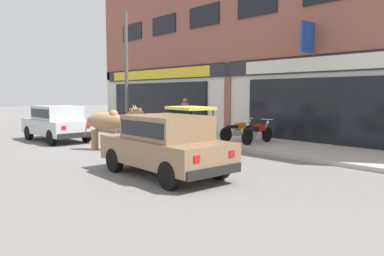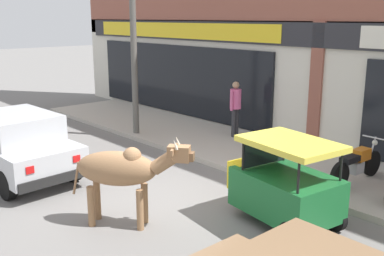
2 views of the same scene
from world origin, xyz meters
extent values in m
plane|color=slate|center=(0.00, 0.00, 0.00)|extent=(90.00, 90.00, 0.00)
cube|color=#B7AFA3|center=(0.00, 3.75, 0.06)|extent=(19.00, 3.10, 0.13)
cube|color=#8E5142|center=(0.00, 5.58, 6.18)|extent=(23.00, 0.55, 6.66)
cube|color=silver|center=(0.00, 5.58, 1.70)|extent=(23.00, 0.55, 3.40)
cube|color=#28282D|center=(0.00, 5.26, 3.05)|extent=(22.08, 0.08, 0.64)
cube|color=black|center=(-5.75, 5.25, 1.35)|extent=(8.74, 0.10, 2.40)
cube|color=yellow|center=(-5.75, 5.23, 3.05)|extent=(9.20, 0.05, 0.52)
cube|color=#8E5142|center=(0.00, 5.28, 1.70)|extent=(0.36, 0.12, 3.40)
cube|color=black|center=(5.75, 5.25, 1.35)|extent=(8.74, 0.10, 2.40)
cube|color=silver|center=(5.75, 5.23, 3.05)|extent=(9.20, 0.05, 0.52)
cube|color=black|center=(-8.15, 5.27, 5.71)|extent=(2.09, 0.06, 1.00)
cube|color=black|center=(-4.89, 5.27, 5.71)|extent=(2.09, 0.06, 1.00)
cube|color=black|center=(-1.63, 5.27, 5.71)|extent=(2.09, 0.06, 1.00)
cube|color=black|center=(1.63, 5.27, 5.71)|extent=(2.09, 0.06, 1.00)
cube|color=#1E479E|center=(4.34, 4.85, 4.00)|extent=(0.08, 0.80, 1.10)
ellipsoid|color=#936B47|center=(0.31, -1.13, 1.02)|extent=(1.42, 1.27, 0.60)
sphere|color=#936B47|center=(0.53, -0.96, 1.25)|extent=(0.32, 0.32, 0.32)
cylinder|color=#936B47|center=(0.56, -0.75, 0.36)|extent=(0.12, 0.12, 0.72)
cylinder|color=#936B47|center=(0.74, -0.98, 0.36)|extent=(0.12, 0.12, 0.72)
cylinder|color=#936B47|center=(-0.12, -1.29, 0.36)|extent=(0.12, 0.12, 0.72)
cylinder|color=#936B47|center=(0.06, -1.51, 0.36)|extent=(0.12, 0.12, 0.72)
cylinder|color=#936B47|center=(0.95, -0.63, 1.17)|extent=(0.51, 0.48, 0.43)
cube|color=#936B47|center=(1.16, -0.47, 1.34)|extent=(0.42, 0.40, 0.26)
cube|color=brown|center=(1.30, -0.35, 1.30)|extent=(0.21, 0.21, 0.14)
cone|color=beige|center=(1.06, -0.41, 1.52)|extent=(0.12, 0.11, 0.19)
cone|color=beige|center=(1.19, -0.57, 1.52)|extent=(0.12, 0.11, 0.19)
cube|color=#936B47|center=(1.00, -0.39, 1.40)|extent=(0.12, 0.13, 0.10)
cube|color=#936B47|center=(1.19, -0.64, 1.40)|extent=(0.12, 0.13, 0.10)
cylinder|color=#936B47|center=(-0.27, -1.59, 0.80)|extent=(0.15, 0.13, 0.60)
cylinder|color=black|center=(3.69, -2.71, 0.30)|extent=(0.60, 0.19, 0.60)
cylinder|color=black|center=(3.71, -1.27, 0.30)|extent=(0.60, 0.19, 0.60)
cylinder|color=black|center=(5.99, -2.74, 0.30)|extent=(0.60, 0.19, 0.60)
cylinder|color=black|center=(6.01, -1.30, 0.30)|extent=(0.60, 0.19, 0.60)
cube|color=#846647|center=(4.85, -2.01, 0.60)|extent=(3.52, 1.65, 0.60)
cube|color=#846647|center=(4.95, -2.01, 1.18)|extent=(1.92, 1.47, 0.56)
cube|color=black|center=(4.95, -2.01, 1.18)|extent=(1.77, 1.48, 0.35)
cube|color=black|center=(3.12, -1.99, 0.38)|extent=(0.14, 1.52, 0.20)
cube|color=black|center=(6.58, -2.03, 0.38)|extent=(0.14, 1.52, 0.20)
sphere|color=silver|center=(3.08, -2.47, 0.68)|extent=(0.14, 0.14, 0.14)
sphere|color=silver|center=(3.09, -1.51, 0.68)|extent=(0.14, 0.14, 0.14)
cube|color=red|center=(6.60, -2.53, 0.70)|extent=(0.03, 0.16, 0.14)
cube|color=red|center=(6.61, -1.54, 0.70)|extent=(0.03, 0.16, 0.14)
cylinder|color=black|center=(-4.40, -2.25, 0.30)|extent=(0.61, 0.21, 0.60)
cylinder|color=black|center=(-4.46, -0.81, 0.30)|extent=(0.61, 0.21, 0.60)
cylinder|color=black|center=(-2.10, -2.15, 0.30)|extent=(0.61, 0.21, 0.60)
cylinder|color=black|center=(-2.16, -0.71, 0.30)|extent=(0.61, 0.21, 0.60)
cube|color=#B2B5BA|center=(-3.28, -1.48, 0.60)|extent=(3.57, 1.75, 0.60)
cube|color=#B2B5BA|center=(-3.18, -1.48, 1.18)|extent=(1.96, 1.52, 0.56)
cube|color=black|center=(-3.18, -1.48, 1.18)|extent=(1.81, 1.53, 0.35)
cube|color=black|center=(-5.01, -1.55, 0.38)|extent=(0.19, 1.52, 0.20)
cube|color=black|center=(-1.55, -1.40, 0.38)|extent=(0.19, 1.52, 0.20)
sphere|color=silver|center=(-5.02, -2.04, 0.68)|extent=(0.14, 0.14, 0.14)
sphere|color=silver|center=(-5.06, -1.08, 0.68)|extent=(0.14, 0.14, 0.14)
cube|color=red|center=(-1.50, -1.90, 0.70)|extent=(0.04, 0.16, 0.14)
cube|color=red|center=(-1.55, -0.91, 0.70)|extent=(0.04, 0.16, 0.14)
cylinder|color=black|center=(1.35, 1.14, 0.22)|extent=(0.45, 0.18, 0.44)
cylinder|color=black|center=(2.81, 0.40, 0.22)|extent=(0.45, 0.18, 0.44)
cylinder|color=black|center=(2.96, 1.43, 0.22)|extent=(0.45, 0.18, 0.44)
cube|color=#19602D|center=(2.24, 1.01, 0.57)|extent=(1.86, 1.40, 0.70)
cube|color=yellow|center=(1.35, 1.14, 0.67)|extent=(0.48, 0.91, 0.52)
cylinder|color=black|center=(1.61, 0.61, 1.19)|extent=(0.04, 0.04, 0.55)
cylinder|color=black|center=(1.75, 1.58, 1.19)|extent=(0.04, 0.04, 0.55)
cylinder|color=black|center=(2.88, 0.42, 1.19)|extent=(0.04, 0.04, 0.55)
cylinder|color=black|center=(3.02, 1.40, 1.19)|extent=(0.04, 0.04, 0.55)
cube|color=#DBCC42|center=(2.29, 1.00, 1.47)|extent=(1.76, 1.32, 0.10)
cube|color=black|center=(1.68, 1.09, 1.19)|extent=(0.16, 0.92, 0.50)
cylinder|color=black|center=(2.23, 4.15, 0.41)|extent=(0.12, 0.56, 0.56)
cylinder|color=black|center=(2.18, 2.91, 0.41)|extent=(0.12, 0.56, 0.56)
cube|color=#B2B5BA|center=(2.20, 3.51, 0.45)|extent=(0.21, 0.33, 0.24)
cube|color=orange|center=(2.21, 3.67, 0.71)|extent=(0.26, 0.41, 0.24)
cube|color=black|center=(2.19, 3.27, 0.69)|extent=(0.24, 0.53, 0.12)
cylinder|color=#B2B5BA|center=(2.23, 4.09, 0.71)|extent=(0.05, 0.27, 0.59)
cylinder|color=#B2B5BA|center=(2.23, 4.13, 0.99)|extent=(0.52, 0.05, 0.03)
sphere|color=silver|center=(2.23, 4.19, 0.87)|extent=(0.12, 0.12, 0.12)
cylinder|color=#B2B5BA|center=(2.08, 3.15, 0.37)|extent=(0.08, 0.48, 0.06)
cylinder|color=black|center=(3.18, 4.12, 0.41)|extent=(0.14, 0.57, 0.56)
cylinder|color=black|center=(3.27, 2.88, 0.41)|extent=(0.14, 0.57, 0.56)
cube|color=#B2B5BA|center=(3.22, 3.48, 0.45)|extent=(0.22, 0.33, 0.24)
cube|color=red|center=(3.21, 3.64, 0.71)|extent=(0.27, 0.42, 0.24)
cube|color=black|center=(3.24, 3.24, 0.69)|extent=(0.26, 0.53, 0.12)
cylinder|color=#B2B5BA|center=(3.18, 4.06, 0.71)|extent=(0.06, 0.27, 0.59)
cylinder|color=#B2B5BA|center=(3.18, 4.10, 0.99)|extent=(0.52, 0.07, 0.03)
sphere|color=silver|center=(3.17, 4.16, 0.87)|extent=(0.12, 0.12, 0.12)
cylinder|color=#B2B5BA|center=(3.14, 3.11, 0.37)|extent=(0.10, 0.48, 0.06)
cylinder|color=#2D2D33|center=(-2.03, 4.32, 0.54)|extent=(0.11, 0.11, 0.82)
cylinder|color=#2D2D33|center=(-2.06, 4.49, 0.54)|extent=(0.11, 0.11, 0.82)
cylinder|color=#DB5B93|center=(-2.04, 4.40, 1.23)|extent=(0.32, 0.32, 0.56)
cylinder|color=#DB5B93|center=(-2.00, 4.20, 1.20)|extent=(0.08, 0.08, 0.56)
cylinder|color=#DB5B93|center=(-2.08, 4.61, 1.20)|extent=(0.08, 0.08, 0.56)
sphere|color=tan|center=(-2.04, 4.40, 1.63)|extent=(0.20, 0.20, 0.20)
cylinder|color=#595651|center=(-4.29, 2.50, 3.04)|extent=(0.18, 0.18, 5.82)
camera|label=1|loc=(12.00, -7.35, 2.00)|focal=35.00mm
camera|label=2|loc=(6.50, -5.01, 3.51)|focal=42.00mm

